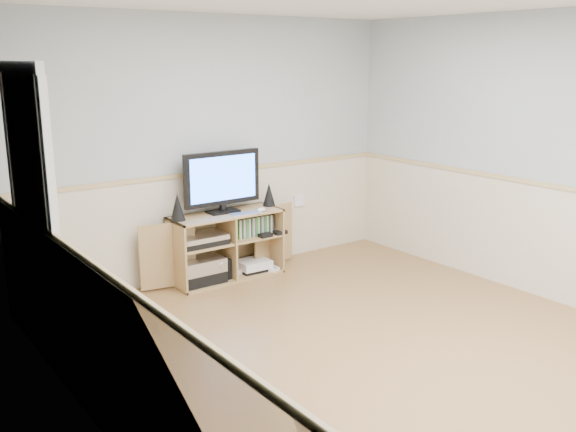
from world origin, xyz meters
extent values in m
cube|color=#A67C49|center=(0.00, 0.00, -0.01)|extent=(4.00, 4.50, 0.02)
cube|color=#B3BDC2|center=(-2.01, 0.00, 1.25)|extent=(0.02, 4.50, 2.50)
cube|color=#B3BDC2|center=(2.01, 0.00, 1.25)|extent=(0.02, 4.50, 2.50)
cube|color=#B3BDC2|center=(0.00, 2.26, 1.25)|extent=(4.00, 0.02, 2.50)
cube|color=beige|center=(0.00, 2.24, 0.50)|extent=(4.00, 0.01, 1.00)
cube|color=tan|center=(0.00, 2.23, 1.02)|extent=(4.00, 0.02, 0.04)
cube|color=#ECE6CC|center=(-1.98, 1.30, 1.00)|extent=(0.03, 0.82, 2.00)
cube|color=tan|center=(-0.04, 2.01, 0.01)|extent=(1.10, 0.41, 0.02)
cube|color=tan|center=(-0.04, 2.01, 0.64)|extent=(1.10, 0.41, 0.02)
cube|color=tan|center=(-0.58, 2.01, 0.33)|extent=(0.02, 0.41, 0.65)
cube|color=tan|center=(0.50, 2.01, 0.33)|extent=(0.02, 0.41, 0.65)
cube|color=tan|center=(-0.04, 2.21, 0.33)|extent=(1.10, 0.02, 0.65)
cube|color=tan|center=(-0.04, 2.01, 0.33)|extent=(0.02, 0.39, 0.61)
cube|color=tan|center=(-0.31, 2.01, 0.38)|extent=(0.52, 0.37, 0.02)
cube|color=tan|center=(0.24, 2.01, 0.38)|extent=(0.52, 0.37, 0.02)
cube|color=tan|center=(-0.63, 2.07, 0.33)|extent=(0.53, 0.11, 0.61)
cube|color=tan|center=(0.56, 2.07, 0.33)|extent=(0.53, 0.11, 0.61)
cube|color=black|center=(-0.04, 2.06, 0.66)|extent=(0.30, 0.18, 0.02)
cube|color=black|center=(-0.04, 2.06, 0.70)|extent=(0.05, 0.04, 0.06)
cube|color=black|center=(-0.04, 2.06, 0.99)|extent=(0.80, 0.05, 0.51)
cube|color=blue|center=(-0.04, 2.04, 0.99)|extent=(0.70, 0.01, 0.42)
cone|color=black|center=(-0.53, 2.03, 0.78)|extent=(0.14, 0.14, 0.25)
cone|color=black|center=(0.48, 2.03, 0.77)|extent=(0.13, 0.13, 0.23)
cube|color=silver|center=(0.10, 1.87, 0.66)|extent=(0.31, 0.16, 0.01)
ellipsoid|color=white|center=(0.28, 1.87, 0.67)|extent=(0.11, 0.09, 0.04)
cube|color=black|center=(-0.35, 2.01, 0.07)|extent=(0.45, 0.34, 0.11)
cube|color=silver|center=(-0.35, 2.01, 0.20)|extent=(0.45, 0.34, 0.13)
cube|color=black|center=(-0.31, 2.01, 0.42)|extent=(0.45, 0.31, 0.05)
cube|color=silver|center=(-0.31, 2.01, 0.46)|extent=(0.45, 0.31, 0.05)
cube|color=black|center=(-0.07, 1.96, 0.12)|extent=(0.04, 0.14, 0.20)
cube|color=white|center=(0.14, 2.04, 0.04)|extent=(0.22, 0.17, 0.05)
cube|color=black|center=(0.26, 1.99, 0.04)|extent=(0.31, 0.25, 0.03)
cube|color=white|center=(0.26, 1.99, 0.09)|extent=(0.32, 0.27, 0.08)
cube|color=white|center=(0.46, 1.91, 0.04)|extent=(0.04, 0.14, 0.03)
cube|color=white|center=(0.44, 2.07, 0.04)|extent=(0.09, 0.15, 0.03)
cube|color=#3F8C3F|center=(0.26, 1.99, 0.48)|extent=(0.41, 0.13, 0.19)
cube|color=white|center=(1.00, 2.23, 0.60)|extent=(0.12, 0.03, 0.12)
camera|label=1|loc=(-3.07, -3.15, 2.10)|focal=40.00mm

